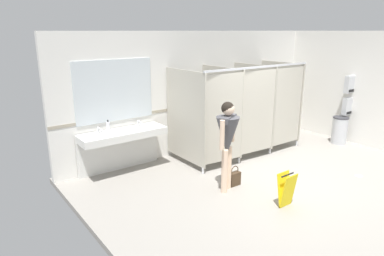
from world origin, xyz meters
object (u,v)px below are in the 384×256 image
at_px(wet_floor_sign, 286,190).
at_px(person_standing, 227,136).
at_px(soap_dispenser, 108,126).
at_px(handbag, 234,178).
at_px(paper_towel_dispenser_upper, 351,84).
at_px(paper_towel_dispenser_lower, 348,106).
at_px(trash_bin, 340,130).

bearing_deg(wet_floor_sign, person_standing, 110.72).
bearing_deg(soap_dispenser, handbag, -50.68).
relative_size(paper_towel_dispenser_upper, paper_towel_dispenser_lower, 0.96).
xyz_separation_m(person_standing, handbag, (0.25, 0.05, -0.86)).
distance_m(paper_towel_dispenser_upper, trash_bin, 1.14).
xyz_separation_m(paper_towel_dispenser_lower, person_standing, (-4.27, -0.28, 0.08)).
relative_size(trash_bin, person_standing, 0.42).
height_order(paper_towel_dispenser_lower, soap_dispenser, paper_towel_dispenser_lower).
bearing_deg(handbag, person_standing, -168.59).
distance_m(person_standing, handbag, 0.89).
bearing_deg(wet_floor_sign, handbag, 96.87).
xyz_separation_m(paper_towel_dispenser_lower, soap_dispenser, (-5.57, 1.66, 0.03)).
bearing_deg(trash_bin, soap_dispenser, 162.76).
bearing_deg(soap_dispenser, person_standing, -56.23).
height_order(paper_towel_dispenser_upper, person_standing, paper_towel_dispenser_upper).
xyz_separation_m(paper_towel_dispenser_lower, trash_bin, (-0.24, 0.01, -0.58)).
distance_m(paper_towel_dispenser_upper, soap_dispenser, 5.83).
relative_size(paper_towel_dispenser_lower, soap_dispenser, 1.98).
xyz_separation_m(paper_towel_dispenser_upper, trash_bin, (-0.24, 0.00, -1.12)).
bearing_deg(paper_towel_dispenser_upper, wet_floor_sign, -161.65).
xyz_separation_m(handbag, wet_floor_sign, (0.13, -1.05, 0.15)).
distance_m(paper_towel_dispenser_lower, trash_bin, 0.63).
height_order(paper_towel_dispenser_lower, handbag, paper_towel_dispenser_lower).
height_order(person_standing, wet_floor_sign, person_standing).
height_order(paper_towel_dispenser_upper, trash_bin, paper_towel_dispenser_upper).
distance_m(paper_towel_dispenser_upper, handbag, 4.23).
relative_size(paper_towel_dispenser_lower, person_standing, 0.27).
relative_size(soap_dispenser, wet_floor_sign, 0.39).
distance_m(trash_bin, wet_floor_sign, 3.87).
relative_size(paper_towel_dispenser_upper, wet_floor_sign, 0.75).
bearing_deg(paper_towel_dispenser_upper, soap_dispenser, 163.47).
height_order(paper_towel_dispenser_upper, wet_floor_sign, paper_towel_dispenser_upper).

